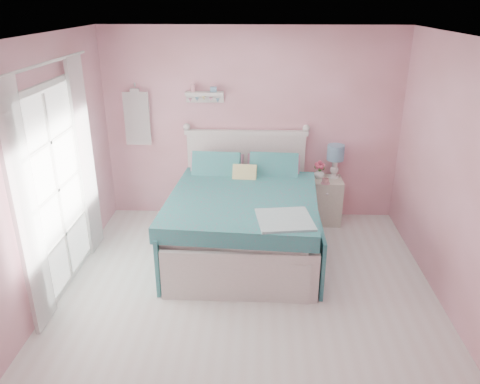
# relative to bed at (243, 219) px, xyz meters

# --- Properties ---
(floor) EXTENTS (4.50, 4.50, 0.00)m
(floor) POSITION_rel_bed_xyz_m (0.07, -1.17, -0.42)
(floor) COLOR silver
(floor) RESTS_ON ground
(room_shell) EXTENTS (4.50, 4.50, 4.50)m
(room_shell) POSITION_rel_bed_xyz_m (0.07, -1.17, 1.17)
(room_shell) COLOR #BD787C
(room_shell) RESTS_ON floor
(bed) EXTENTS (1.81, 2.21, 1.25)m
(bed) POSITION_rel_bed_xyz_m (0.00, 0.00, 0.00)
(bed) COLOR silver
(bed) RESTS_ON floor
(nightstand) EXTENTS (0.44, 0.43, 0.63)m
(nightstand) POSITION_rel_bed_xyz_m (1.09, 0.84, -0.10)
(nightstand) COLOR beige
(nightstand) RESTS_ON floor
(table_lamp) EXTENTS (0.23, 0.23, 0.46)m
(table_lamp) POSITION_rel_bed_xyz_m (1.21, 0.92, 0.54)
(table_lamp) COLOR white
(table_lamp) RESTS_ON nightstand
(vase) EXTENTS (0.15, 0.15, 0.15)m
(vase) POSITION_rel_bed_xyz_m (1.00, 0.87, 0.29)
(vase) COLOR silver
(vase) RESTS_ON nightstand
(teacup) EXTENTS (0.10, 0.10, 0.07)m
(teacup) POSITION_rel_bed_xyz_m (1.06, 0.68, 0.25)
(teacup) COLOR tan
(teacup) RESTS_ON nightstand
(roses) EXTENTS (0.14, 0.11, 0.12)m
(roses) POSITION_rel_bed_xyz_m (1.00, 0.87, 0.41)
(roses) COLOR #C34260
(roses) RESTS_ON vase
(wall_shelf) EXTENTS (0.50, 0.15, 0.25)m
(wall_shelf) POSITION_rel_bed_xyz_m (-0.55, 1.02, 1.32)
(wall_shelf) COLOR silver
(wall_shelf) RESTS_ON room_shell
(hanging_dress) EXTENTS (0.34, 0.03, 0.72)m
(hanging_dress) POSITION_rel_bed_xyz_m (-1.48, 1.01, 0.98)
(hanging_dress) COLOR white
(hanging_dress) RESTS_ON room_shell
(french_door) EXTENTS (0.04, 1.32, 2.16)m
(french_door) POSITION_rel_bed_xyz_m (-1.90, -0.77, 0.66)
(french_door) COLOR silver
(french_door) RESTS_ON floor
(curtain_near) EXTENTS (0.04, 0.40, 2.32)m
(curtain_near) POSITION_rel_bed_xyz_m (-1.84, -1.51, 0.76)
(curtain_near) COLOR white
(curtain_near) RESTS_ON floor
(curtain_far) EXTENTS (0.04, 0.40, 2.32)m
(curtain_far) POSITION_rel_bed_xyz_m (-1.84, -0.02, 0.76)
(curtain_far) COLOR white
(curtain_far) RESTS_ON floor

